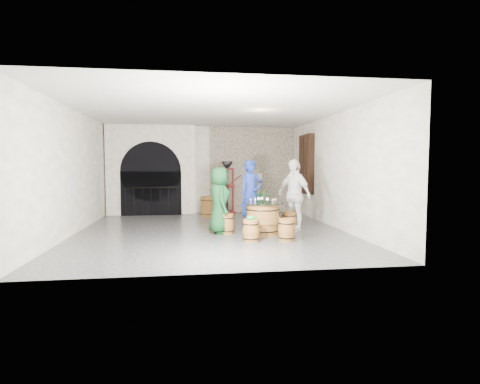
{
  "coord_description": "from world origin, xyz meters",
  "views": [
    {
      "loc": [
        -0.6,
        -9.95,
        1.74
      ],
      "look_at": [
        0.76,
        -0.11,
        1.05
      ],
      "focal_mm": 28.0,
      "sensor_mm": 36.0,
      "label": 1
    }
  ],
  "objects": [
    {
      "name": "ceiling",
      "position": [
        0.0,
        0.0,
        3.2
      ],
      "size": [
        8.0,
        8.0,
        0.0
      ],
      "primitive_type": "plane",
      "rotation": [
        3.14,
        0.0,
        0.0
      ],
      "color": "beige",
      "rests_on": "wall_back"
    },
    {
      "name": "wine_bottle_left",
      "position": [
        1.17,
        -0.61,
        0.95
      ],
      "size": [
        0.08,
        0.08,
        0.32
      ],
      "color": "black",
      "rests_on": "barrel_table"
    },
    {
      "name": "barrel_stool_far",
      "position": [
        1.19,
        0.26,
        0.25
      ],
      "size": [
        0.41,
        0.41,
        0.51
      ],
      "color": "brown",
      "rests_on": "ground"
    },
    {
      "name": "tasting_glass_f",
      "position": [
        0.97,
        -0.64,
        0.87
      ],
      "size": [
        0.05,
        0.05,
        0.1
      ],
      "primitive_type": null,
      "color": "#B87823",
      "rests_on": "barrel_table"
    },
    {
      "name": "person_green",
      "position": [
        0.19,
        -0.37,
        0.86
      ],
      "size": [
        0.62,
        0.89,
        1.72
      ],
      "primitive_type": "imported",
      "rotation": [
        0.0,
        0.0,
        1.67
      ],
      "color": "#10391A",
      "rests_on": "ground"
    },
    {
      "name": "tasting_glass_d",
      "position": [
        1.47,
        -0.38,
        0.87
      ],
      "size": [
        0.05,
        0.05,
        0.1
      ],
      "primitive_type": null,
      "color": "#B87823",
      "rests_on": "barrel_table"
    },
    {
      "name": "wall_back",
      "position": [
        0.0,
        4.0,
        1.6
      ],
      "size": [
        8.0,
        0.0,
        8.0
      ],
      "primitive_type": "plane",
      "rotation": [
        1.57,
        0.0,
        0.0
      ],
      "color": "white",
      "rests_on": "ground"
    },
    {
      "name": "arched_opening",
      "position": [
        -1.9,
        3.74,
        1.58
      ],
      "size": [
        3.1,
        0.6,
        3.19
      ],
      "color": "white",
      "rests_on": "ground"
    },
    {
      "name": "wine_bottle_right",
      "position": [
        1.26,
        -0.57,
        0.95
      ],
      "size": [
        0.08,
        0.08,
        0.32
      ],
      "color": "black",
      "rests_on": "barrel_table"
    },
    {
      "name": "tasting_glass_b",
      "position": [
        1.61,
        -0.6,
        0.87
      ],
      "size": [
        0.05,
        0.05,
        0.1
      ],
      "primitive_type": null,
      "color": "#B87823",
      "rests_on": "barrel_table"
    },
    {
      "name": "barrel_stool_near_right",
      "position": [
        1.67,
        -1.53,
        0.25
      ],
      "size": [
        0.41,
        0.41,
        0.51
      ],
      "color": "brown",
      "rests_on": "ground"
    },
    {
      "name": "wine_bottle_center",
      "position": [
        1.36,
        -0.8,
        0.95
      ],
      "size": [
        0.08,
        0.08,
        0.32
      ],
      "color": "black",
      "rests_on": "barrel_table"
    },
    {
      "name": "ground",
      "position": [
        0.0,
        0.0,
        0.0
      ],
      "size": [
        8.0,
        8.0,
        0.0
      ],
      "primitive_type": "plane",
      "color": "#2F2F32",
      "rests_on": "ground"
    },
    {
      "name": "wall_right",
      "position": [
        3.5,
        0.0,
        1.6
      ],
      "size": [
        0.0,
        8.0,
        8.0
      ],
      "primitive_type": "plane",
      "rotation": [
        1.57,
        0.0,
        -1.57
      ],
      "color": "white",
      "rests_on": "ground"
    },
    {
      "name": "corking_press",
      "position": [
        0.8,
        3.52,
        1.11
      ],
      "size": [
        0.79,
        0.45,
        1.91
      ],
      "rotation": [
        0.0,
        0.0,
        0.06
      ],
      "color": "#54110E",
      "rests_on": "ground"
    },
    {
      "name": "barrel_stool_near_left",
      "position": [
        0.83,
        -1.5,
        0.25
      ],
      "size": [
        0.41,
        0.41,
        0.51
      ],
      "color": "brown",
      "rests_on": "ground"
    },
    {
      "name": "barrel_stool_right",
      "position": [
        2.09,
        -0.21,
        0.25
      ],
      "size": [
        0.41,
        0.41,
        0.51
      ],
      "color": "brown",
      "rests_on": "ground"
    },
    {
      "name": "barrel_stool_left",
      "position": [
        0.37,
        -0.42,
        0.25
      ],
      "size": [
        0.41,
        0.41,
        0.51
      ],
      "color": "brown",
      "rests_on": "ground"
    },
    {
      "name": "tasting_glass_e",
      "position": [
        1.49,
        -0.82,
        0.87
      ],
      "size": [
        0.05,
        0.05,
        0.1
      ],
      "primitive_type": null,
      "color": "#B87823",
      "rests_on": "barrel_table"
    },
    {
      "name": "barrel_table",
      "position": [
        1.27,
        -0.68,
        0.41
      ],
      "size": [
        1.06,
        1.06,
        0.82
      ],
      "color": "brown",
      "rests_on": "ground"
    },
    {
      "name": "tasting_glass_a",
      "position": [
        1.06,
        -0.77,
        0.87
      ],
      "size": [
        0.05,
        0.05,
        0.1
      ],
      "primitive_type": null,
      "color": "#B87823",
      "rests_on": "barrel_table"
    },
    {
      "name": "person_white",
      "position": [
        2.23,
        -0.13,
        0.96
      ],
      "size": [
        0.97,
        1.21,
        1.93
      ],
      "primitive_type": "imported",
      "rotation": [
        0.0,
        0.0,
        -1.04
      ],
      "color": "white",
      "rests_on": "ground"
    },
    {
      "name": "shuttered_window",
      "position": [
        3.38,
        2.4,
        1.8
      ],
      "size": [
        0.23,
        1.1,
        2.0
      ],
      "color": "black",
      "rests_on": "wall_right"
    },
    {
      "name": "wall_left",
      "position": [
        -3.5,
        0.0,
        1.6
      ],
      "size": [
        0.0,
        8.0,
        8.0
      ],
      "primitive_type": "plane",
      "rotation": [
        1.57,
        0.0,
        1.57
      ],
      "color": "white",
      "rests_on": "ground"
    },
    {
      "name": "wall_front",
      "position": [
        0.0,
        -4.0,
        1.6
      ],
      "size": [
        8.0,
        0.0,
        8.0
      ],
      "primitive_type": "plane",
      "rotation": [
        -1.57,
        0.0,
        0.0
      ],
      "color": "white",
      "rests_on": "ground"
    },
    {
      "name": "stone_facing_panel",
      "position": [
        1.8,
        3.94,
        1.6
      ],
      "size": [
        3.2,
        0.12,
        3.18
      ],
      "primitive_type": "cube",
      "color": "#A39682",
      "rests_on": "ground"
    },
    {
      "name": "tasting_glass_c",
      "position": [
        1.11,
        -0.41,
        0.87
      ],
      "size": [
        0.05,
        0.05,
        0.1
      ],
      "primitive_type": null,
      "color": "#B87823",
      "rests_on": "barrel_table"
    },
    {
      "name": "person_blue",
      "position": [
        1.17,
        0.52,
        0.96
      ],
      "size": [
        0.82,
        0.69,
        1.92
      ],
      "primitive_type": "imported",
      "rotation": [
        0.0,
        0.0,
        0.39
      ],
      "color": "navy",
      "rests_on": "ground"
    },
    {
      "name": "control_box",
      "position": [
        2.05,
        3.86,
        1.35
      ],
      "size": [
        0.18,
        0.1,
        0.22
      ],
      "primitive_type": "cube",
      "color": "silver",
      "rests_on": "wall_back"
    },
    {
      "name": "side_barrel",
      "position": [
        0.05,
        2.84,
        0.35
      ],
      "size": [
        0.53,
        0.53,
        0.71
      ],
      "rotation": [
        0.0,
        0.0,
        -0.05
      ],
      "color": "brown",
      "rests_on": "ground"
    },
    {
      "name": "green_cap",
      "position": [
        0.83,
        -1.51,
        0.55
      ],
      "size": [
        0.23,
        0.18,
        0.1
      ],
      "color": "#0D912C",
      "rests_on": "barrel_stool_near_left"
    }
  ]
}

